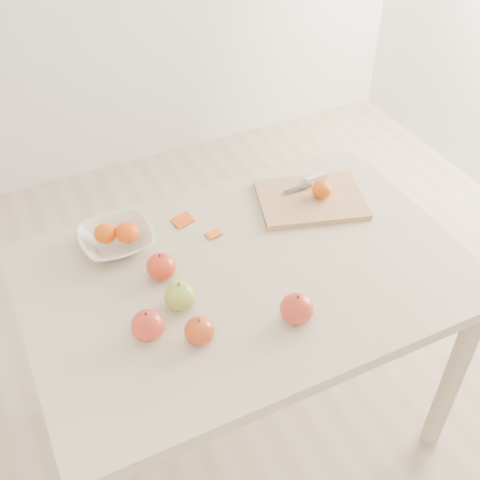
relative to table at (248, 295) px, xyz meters
name	(u,v)px	position (x,y,z in m)	size (l,w,h in m)	color
ground	(246,420)	(0.00, 0.00, -0.65)	(3.50, 3.50, 0.00)	#C6B293
table	(248,295)	(0.00, 0.00, 0.00)	(1.20, 0.80, 0.75)	beige
cutting_board	(311,199)	(0.31, 0.19, 0.11)	(0.32, 0.23, 0.02)	tan
board_tangerine	(322,189)	(0.34, 0.18, 0.14)	(0.06, 0.06, 0.05)	#C94B07
fruit_bowl	(116,240)	(-0.29, 0.25, 0.12)	(0.21, 0.21, 0.05)	silver
bowl_tangerine_near	(106,233)	(-0.32, 0.26, 0.15)	(0.06, 0.06, 0.06)	#D44307
bowl_tangerine_far	(127,233)	(-0.26, 0.24, 0.15)	(0.07, 0.07, 0.06)	#E74E08
orange_peel_a	(183,222)	(-0.08, 0.27, 0.10)	(0.06, 0.04, 0.00)	#C4430D
orange_peel_b	(214,234)	(-0.02, 0.17, 0.10)	(0.04, 0.04, 0.00)	orange
paring_knife	(312,179)	(0.36, 0.26, 0.12)	(0.17, 0.05, 0.01)	silver
apple_green	(180,295)	(-0.21, -0.04, 0.14)	(0.08, 0.08, 0.07)	olive
apple_red_b	(161,266)	(-0.22, 0.08, 0.13)	(0.08, 0.08, 0.07)	#980604
apple_red_c	(199,331)	(-0.21, -0.16, 0.13)	(0.07, 0.07, 0.07)	#971106
apple_red_d	(148,325)	(-0.32, -0.10, 0.14)	(0.08, 0.08, 0.07)	maroon
apple_red_e	(297,309)	(0.03, -0.21, 0.14)	(0.09, 0.09, 0.08)	maroon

